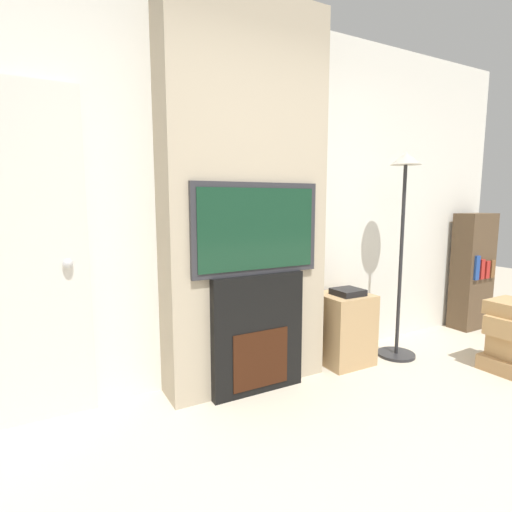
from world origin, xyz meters
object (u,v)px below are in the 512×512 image
object	(u,v)px
fireplace	(256,333)
television	(256,229)
bookshelf	(472,271)
floor_lamp	(403,225)
media_stand	(344,327)

from	to	relation	value
fireplace	television	xyz separation A→B (m)	(0.00, -0.00, 0.74)
bookshelf	floor_lamp	bearing A→B (deg)	-171.61
fireplace	bookshelf	distance (m)	2.71
floor_lamp	media_stand	distance (m)	0.99
fireplace	television	size ratio (longest dim) A/B	0.89
media_stand	bookshelf	distance (m)	1.85
television	media_stand	bearing A→B (deg)	5.60
fireplace	media_stand	xyz separation A→B (m)	(0.88, 0.08, -0.12)
television	floor_lamp	world-z (taller)	floor_lamp
media_stand	bookshelf	size ratio (longest dim) A/B	0.52
floor_lamp	bookshelf	world-z (taller)	floor_lamp
fireplace	floor_lamp	bearing A→B (deg)	-1.56
floor_lamp	media_stand	bearing A→B (deg)	166.40
bookshelf	fireplace	bearing A→B (deg)	-176.68
fireplace	bookshelf	world-z (taller)	bookshelf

